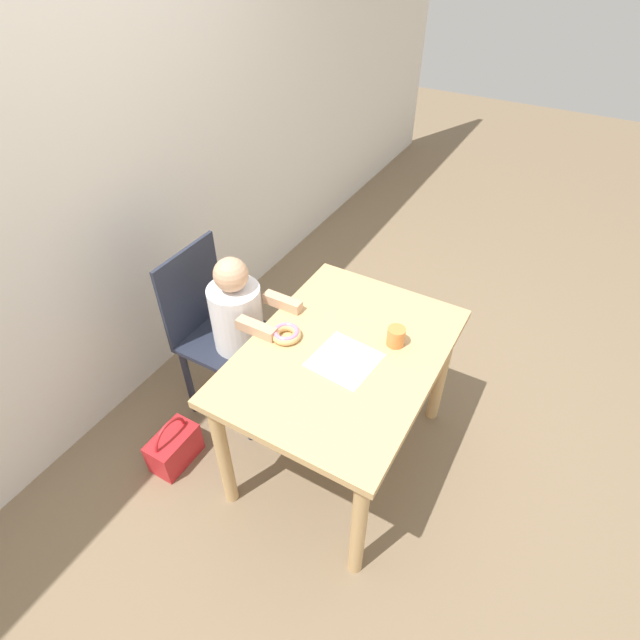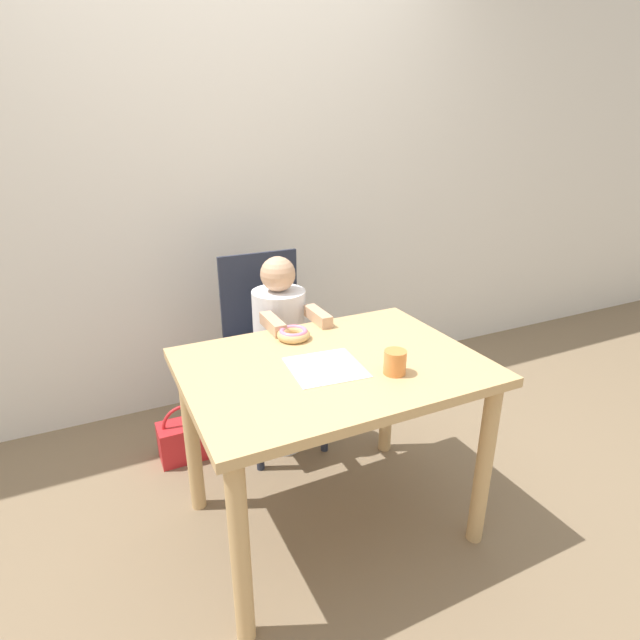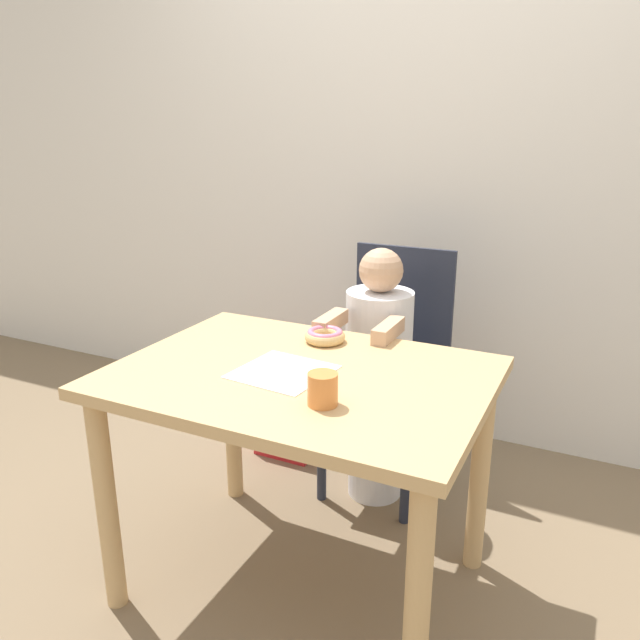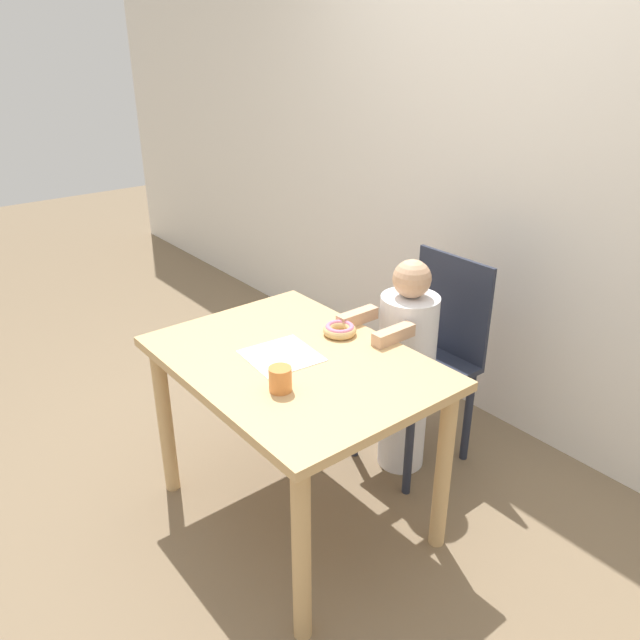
{
  "view_description": "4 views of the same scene",
  "coord_description": "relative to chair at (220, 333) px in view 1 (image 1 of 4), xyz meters",
  "views": [
    {
      "loc": [
        -1.32,
        -0.65,
        2.17
      ],
      "look_at": [
        0.01,
        0.11,
        0.84
      ],
      "focal_mm": 28.0,
      "sensor_mm": 36.0,
      "label": 1
    },
    {
      "loc": [
        -0.73,
        -1.42,
        1.5
      ],
      "look_at": [
        0.01,
        0.11,
        0.84
      ],
      "focal_mm": 28.0,
      "sensor_mm": 36.0,
      "label": 2
    },
    {
      "loc": [
        0.76,
        -1.44,
        1.39
      ],
      "look_at": [
        0.01,
        0.11,
        0.84
      ],
      "focal_mm": 35.0,
      "sensor_mm": 36.0,
      "label": 3
    },
    {
      "loc": [
        1.6,
        -1.16,
        1.79
      ],
      "look_at": [
        0.01,
        0.11,
        0.84
      ],
      "focal_mm": 35.0,
      "sensor_mm": 36.0,
      "label": 4
    }
  ],
  "objects": [
    {
      "name": "handbag",
      "position": [
        -0.46,
        -0.01,
        -0.39
      ],
      "size": [
        0.25,
        0.15,
        0.28
      ],
      "color": "red",
      "rests_on": "ground_plane"
    },
    {
      "name": "ground_plane",
      "position": [
        -0.02,
        -0.7,
        -0.49
      ],
      "size": [
        12.0,
        12.0,
        0.0
      ],
      "primitive_type": "plane",
      "color": "#7A664C"
    },
    {
      "name": "dining_table",
      "position": [
        -0.02,
        -0.7,
        0.12
      ],
      "size": [
        1.05,
        0.77,
        0.72
      ],
      "color": "tan",
      "rests_on": "ground_plane"
    },
    {
      "name": "chair",
      "position": [
        0.0,
        0.0,
        0.0
      ],
      "size": [
        0.4,
        0.44,
        0.93
      ],
      "color": "#232838",
      "rests_on": "ground_plane"
    },
    {
      "name": "cup",
      "position": [
        0.13,
        -0.86,
        0.27
      ],
      "size": [
        0.08,
        0.08,
        0.08
      ],
      "color": "orange",
      "rests_on": "dining_table"
    },
    {
      "name": "child_figure",
      "position": [
        0.0,
        -0.13,
        -0.0
      ],
      "size": [
        0.26,
        0.41,
        0.97
      ],
      "color": "white",
      "rests_on": "ground_plane"
    },
    {
      "name": "donut",
      "position": [
        -0.06,
        -0.44,
        0.25
      ],
      "size": [
        0.13,
        0.13,
        0.04
      ],
      "color": "#DBB270",
      "rests_on": "dining_table"
    },
    {
      "name": "wall_back",
      "position": [
        -0.02,
        0.54,
        0.76
      ],
      "size": [
        8.0,
        0.05,
        2.5
      ],
      "color": "silver",
      "rests_on": "ground_plane"
    },
    {
      "name": "napkin",
      "position": [
        -0.06,
        -0.72,
        0.23
      ],
      "size": [
        0.27,
        0.27,
        0.0
      ],
      "color": "white",
      "rests_on": "dining_table"
    }
  ]
}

